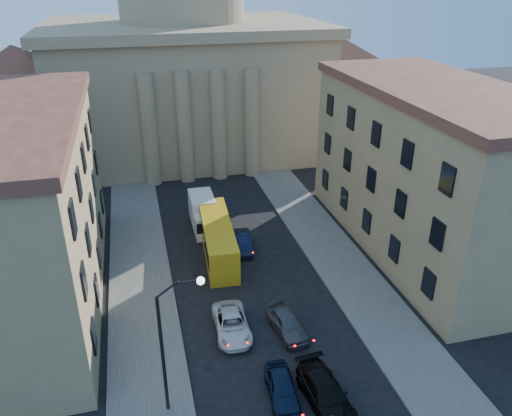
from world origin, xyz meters
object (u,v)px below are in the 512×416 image
Objects in this scene: street_lamp at (171,337)px; city_bus at (218,237)px; box_truck at (203,214)px; car_left_near at (282,387)px.

city_bus is (5.45, 16.80, -3.65)m from street_lamp.
street_lamp is 22.94m from box_truck.
car_left_near is 0.72× the size of box_truck.
street_lamp reaches higher than car_left_near.
city_bus is at bearing -84.44° from box_truck.
box_truck is (-1.18, 22.67, 0.78)m from car_left_near.
box_truck is at bearing 98.84° from city_bus.
city_bus is (-0.71, 17.41, 0.93)m from car_left_near.
city_bus is 1.91× the size of box_truck.
box_truck reaches higher than car_left_near.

